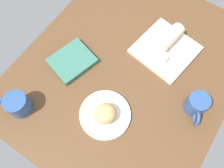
# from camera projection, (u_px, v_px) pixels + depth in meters

# --- Properties ---
(dining_table) EXTENTS (1.10, 0.90, 0.04)m
(dining_table) POSITION_uv_depth(u_px,v_px,m) (128.00, 70.00, 1.06)
(dining_table) COLOR brown
(dining_table) RESTS_ON ground
(round_plate) EXTENTS (0.21, 0.21, 0.01)m
(round_plate) POSITION_uv_depth(u_px,v_px,m) (105.00, 115.00, 0.95)
(round_plate) COLOR white
(round_plate) RESTS_ON dining_table
(scone_pastry) EXTENTS (0.11, 0.11, 0.06)m
(scone_pastry) POSITION_uv_depth(u_px,v_px,m) (105.00, 114.00, 0.91)
(scone_pastry) COLOR tan
(scone_pastry) RESTS_ON round_plate
(square_plate) EXTENTS (0.29, 0.29, 0.02)m
(square_plate) POSITION_uv_depth(u_px,v_px,m) (165.00, 50.00, 1.07)
(square_plate) COLOR silver
(square_plate) RESTS_ON dining_table
(sauce_cup) EXTENTS (0.05, 0.05, 0.02)m
(sauce_cup) POSITION_uv_depth(u_px,v_px,m) (162.00, 57.00, 1.03)
(sauce_cup) COLOR silver
(sauce_cup) RESTS_ON square_plate
(breakfast_wrap) EXTENTS (0.15, 0.08, 0.06)m
(breakfast_wrap) POSITION_uv_depth(u_px,v_px,m) (170.00, 37.00, 1.05)
(breakfast_wrap) COLOR beige
(breakfast_wrap) RESTS_ON square_plate
(book_stack) EXTENTS (0.22, 0.20, 0.03)m
(book_stack) POSITION_uv_depth(u_px,v_px,m) (72.00, 61.00, 1.04)
(book_stack) COLOR #387260
(book_stack) RESTS_ON dining_table
(coffee_mug) EXTENTS (0.09, 0.14, 0.09)m
(coffee_mug) POSITION_uv_depth(u_px,v_px,m) (17.00, 104.00, 0.92)
(coffee_mug) COLOR #2D518C
(coffee_mug) RESTS_ON dining_table
(second_mug) EXTENTS (0.13, 0.09, 0.09)m
(second_mug) POSITION_uv_depth(u_px,v_px,m) (196.00, 105.00, 0.92)
(second_mug) COLOR #2D518C
(second_mug) RESTS_ON dining_table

